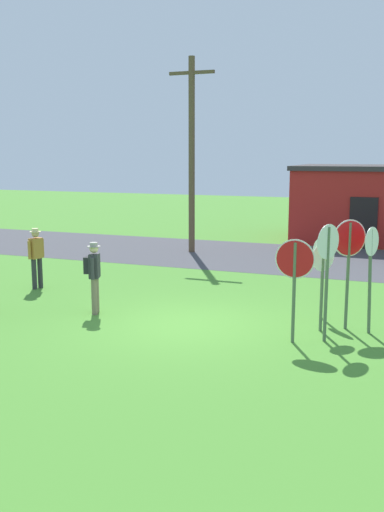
% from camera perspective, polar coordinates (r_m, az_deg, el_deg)
% --- Properties ---
extents(ground_plane, '(80.00, 80.00, 0.00)m').
position_cam_1_polar(ground_plane, '(13.17, -0.73, -6.80)').
color(ground_plane, '#47842D').
extents(street_asphalt, '(60.00, 6.40, 0.01)m').
position_cam_1_polar(street_asphalt, '(21.89, 8.35, -0.12)').
color(street_asphalt, '#424247').
rests_on(street_asphalt, ground).
extents(building_background, '(6.32, 5.46, 3.32)m').
position_cam_1_polar(building_background, '(27.10, 17.01, 5.02)').
color(building_background, '#B2231E').
rests_on(building_background, ground).
extents(utility_pole, '(1.80, 0.24, 7.43)m').
position_cam_1_polar(utility_pole, '(22.60, -0.03, 10.20)').
color(utility_pole, brown).
rests_on(utility_pole, ground).
extents(stop_sign_rear_right, '(0.64, 0.51, 2.43)m').
position_cam_1_polar(stop_sign_rear_right, '(12.96, 15.17, 0.17)').
color(stop_sign_rear_right, '#51664C').
rests_on(stop_sign_rear_right, ground).
extents(stop_sign_leaning_left, '(0.41, 0.47, 1.94)m').
position_cam_1_polar(stop_sign_leaning_left, '(12.75, 12.70, -1.65)').
color(stop_sign_leaning_left, '#51664C').
rests_on(stop_sign_leaning_left, ground).
extents(stop_sign_leaning_right, '(0.56, 0.46, 1.92)m').
position_cam_1_polar(stop_sign_leaning_right, '(13.76, 12.77, -0.75)').
color(stop_sign_leaning_right, '#51664C').
rests_on(stop_sign_leaning_right, ground).
extents(stop_sign_low_front, '(0.80, 0.07, 2.14)m').
position_cam_1_polar(stop_sign_low_front, '(11.81, 10.05, -1.59)').
color(stop_sign_low_front, '#51664C').
rests_on(stop_sign_low_front, ground).
extents(stop_sign_center_cluster, '(0.26, 0.59, 2.30)m').
position_cam_1_polar(stop_sign_center_cluster, '(12.83, 17.17, -0.68)').
color(stop_sign_center_cluster, '#51664C').
rests_on(stop_sign_center_cluster, ground).
extents(stop_sign_rear_left, '(0.34, 0.64, 2.43)m').
position_cam_1_polar(stop_sign_rear_left, '(11.99, 13.16, -0.63)').
color(stop_sign_rear_left, '#51664C').
rests_on(stop_sign_rear_left, ground).
extents(person_with_sunhat, '(0.43, 0.54, 1.74)m').
position_cam_1_polar(person_with_sunhat, '(14.08, -9.65, -1.60)').
color(person_with_sunhat, '#7A6B56').
rests_on(person_with_sunhat, ground).
extents(person_in_teal, '(0.31, 0.56, 1.74)m').
position_cam_1_polar(person_in_teal, '(17.08, -15.07, 0.13)').
color(person_in_teal, '#2D2D33').
rests_on(person_in_teal, ground).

